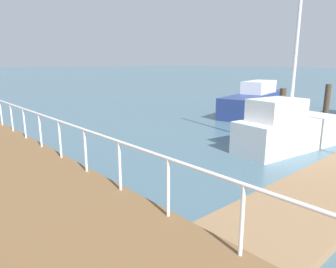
# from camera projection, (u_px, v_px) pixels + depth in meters

# --- Properties ---
(ground_plane) EXTENTS (300.00, 300.00, 0.00)m
(ground_plane) POSITION_uv_depth(u_px,v_px,m) (60.00, 120.00, 16.36)
(ground_plane) COLOR #476675
(boardwalk_railing) EXTENTS (0.06, 27.21, 1.08)m
(boardwalk_railing) POSITION_uv_depth(u_px,v_px,m) (168.00, 171.00, 5.23)
(boardwalk_railing) COLOR white
(boardwalk_railing) RESTS_ON boardwalk
(dock_piling_2) EXTENTS (0.30, 0.30, 1.82)m
(dock_piling_2) POSITION_uv_depth(u_px,v_px,m) (327.00, 101.00, 17.11)
(dock_piling_2) COLOR #473826
(dock_piling_2) RESTS_ON ground_plane
(dock_piling_4) EXTENTS (0.28, 0.28, 1.85)m
(dock_piling_4) POSITION_uv_depth(u_px,v_px,m) (282.00, 109.00, 14.18)
(dock_piling_4) COLOR #473826
(dock_piling_4) RESTS_ON ground_plane
(moored_boat_2) EXTENTS (4.44, 2.04, 6.27)m
(moored_boat_2) POSITION_uv_depth(u_px,v_px,m) (286.00, 129.00, 10.80)
(moored_boat_2) COLOR white
(moored_boat_2) RESTS_ON ground_plane
(moored_boat_3) EXTENTS (7.54, 3.15, 1.88)m
(moored_boat_3) POSITION_uv_depth(u_px,v_px,m) (256.00, 101.00, 18.67)
(moored_boat_3) COLOR navy
(moored_boat_3) RESTS_ON ground_plane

